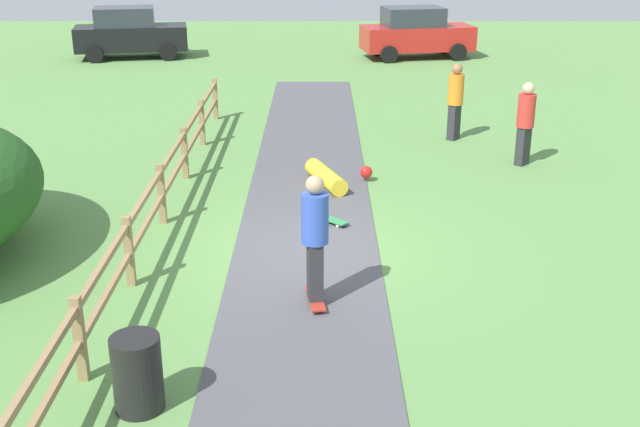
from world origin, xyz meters
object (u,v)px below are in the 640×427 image
Objects in this scene: skater_fallen at (327,176)px; parked_car_black at (128,33)px; skater_riding at (313,233)px; skateboard_loose at (327,219)px; bystander_orange at (454,98)px; parked_car_red at (414,33)px; trash_bin at (136,374)px; bystander_red at (524,120)px.

parked_car_black reaches higher than skater_fallen.
skateboard_loose is at bearing 85.80° from skater_riding.
parked_car_black is (-7.49, 15.38, 0.76)m from skater_fallen.
parked_car_red is (0.39, 11.81, -0.09)m from bystander_orange.
parked_car_red reaches higher than bystander_orange.
parked_car_black is (-5.27, 23.18, 0.51)m from trash_bin.
skater_riding is 9.45m from bystander_orange.
skater_riding is 1.02× the size of bystander_orange.
skater_riding is 1.21× the size of skater_fallen.
skater_fallen is 2.12m from skateboard_loose.
skater_riding reaches higher than skateboard_loose.
parked_car_red is at bearing -0.00° from parked_car_black.
bystander_red is (6.52, 9.26, 0.57)m from trash_bin.
trash_bin is 0.48× the size of bystander_orange.
parked_car_black is 1.00× the size of parked_car_red.
trash_bin is 0.47× the size of skater_riding.
bystander_orange is at bearing 64.90° from trash_bin.
skateboard_loose is 19.04m from parked_car_black.
parked_car_black and parked_car_red have the same top height.
skater_fallen is at bearing -102.82° from parked_car_red.
skater_riding reaches higher than bystander_orange.
skateboard_loose is at bearing -118.88° from bystander_orange.
trash_bin is at bearing -77.20° from parked_car_black.
skateboard_loose is at bearing -90.72° from skater_fallen.
bystander_red is at bearing -86.71° from parked_car_red.
parked_car_black is 10.99m from parked_car_red.
skateboard_loose is 0.39× the size of bystander_red.
bystander_red reaches higher than skater_fallen.
parked_car_red is (5.72, 23.18, 0.51)m from trash_bin.
skater_riding is at bearing -124.14° from bystander_red.
skateboard_loose is 5.69m from bystander_red.
bystander_red is at bearing 54.86° from trash_bin.
bystander_red is (1.19, -2.11, -0.02)m from bystander_orange.
skater_fallen is 0.36× the size of parked_car_red.
bystander_orange is (3.36, 8.83, -0.05)m from skater_riding.
bystander_red reaches higher than skateboard_loose.
bystander_red is 0.42× the size of parked_car_red.
skateboard_loose is at bearing -101.40° from parked_car_red.
parked_car_black is at bearing 131.89° from bystander_orange.
skater_riding is at bearing -92.81° from skater_fallen.
bystander_orange is 0.42× the size of parked_car_red.
trash_bin is 3.27m from skater_riding.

